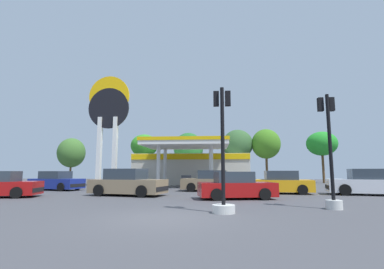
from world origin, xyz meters
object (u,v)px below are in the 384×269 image
car_6 (279,183)px  traffic_signal_0 (223,171)px  tree_4 (266,144)px  tree_0 (71,153)px  tree_1 (144,146)px  car_2 (211,182)px  tree_3 (238,145)px  car_1 (56,182)px  tree_5 (322,144)px  traffic_signal_1 (331,163)px  car_5 (367,183)px  station_pole_sign (108,115)px  car_4 (128,183)px  car_3 (0,185)px  car_0 (236,186)px  tree_2 (188,148)px

car_6 → traffic_signal_0: size_ratio=0.94×
car_6 → tree_4: tree_4 is taller
tree_0 → tree_1: tree_1 is taller
tree_4 → car_6: bearing=-97.6°
car_2 → tree_3: 16.85m
car_1 → car_6: 16.86m
car_2 → tree_5: size_ratio=0.69×
traffic_signal_0 → tree_4: size_ratio=0.67×
tree_0 → tree_4: bearing=2.3°
traffic_signal_1 → car_5: bearing=55.0°
station_pole_sign → car_4: station_pole_sign is taller
car_1 → traffic_signal_0: size_ratio=0.96×
car_3 → tree_1: bearing=84.0°
station_pole_sign → car_2: size_ratio=2.55×
station_pole_sign → tree_3: 17.04m
car_5 → tree_0: size_ratio=0.83×
car_0 → tree_0: (-20.21, 20.07, 3.24)m
car_2 → traffic_signal_0: size_ratio=0.97×
car_3 → tree_2: 23.75m
tree_3 → car_1: bearing=-134.4°
station_pole_sign → car_3: (-1.28, -12.42, -6.57)m
tree_0 → tree_5: tree_5 is taller
car_1 → tree_2: tree_2 is taller
traffic_signal_1 → tree_1: tree_1 is taller
traffic_signal_1 → tree_0: 33.71m
car_5 → car_6: bearing=172.8°
car_3 → traffic_signal_1: 17.36m
traffic_signal_1 → car_6: bearing=93.0°
tree_2 → car_5: bearing=-54.4°
car_0 → car_3: (-13.43, -0.24, 0.01)m
car_6 → tree_2: (-7.82, 17.65, 3.84)m
car_4 → tree_0: bearing=126.5°
car_1 → station_pole_sign: bearing=77.0°
car_0 → tree_5: bearing=59.6°
tree_1 → tree_3: 12.89m
car_4 → tree_4: size_ratio=0.70×
car_0 → tree_5: (12.53, 21.41, 4.31)m
tree_0 → car_5: bearing=-30.5°
traffic_signal_0 → tree_5: size_ratio=0.70×
traffic_signal_1 → tree_2: size_ratio=0.70×
car_1 → car_3: 6.07m
car_5 → tree_3: 20.03m
car_0 → station_pole_sign: bearing=135.0°
car_3 → traffic_signal_0: (12.62, -4.91, 0.83)m
car_1 → tree_2: size_ratio=0.67×
tree_0 → tree_4: 25.69m
car_6 → tree_3: tree_3 is taller
car_0 → tree_2: 22.34m
traffic_signal_0 → tree_4: (6.26, 26.25, 3.46)m
car_1 → tree_4: (19.06, 15.27, 4.30)m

